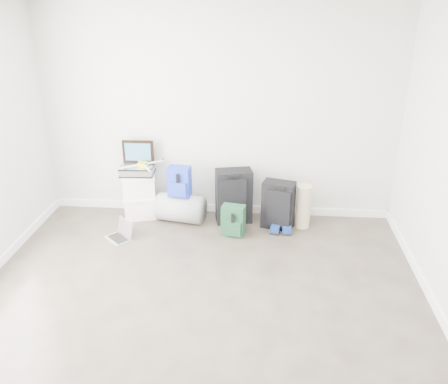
# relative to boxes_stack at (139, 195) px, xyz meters

# --- Properties ---
(ground) EXTENTS (5.00, 5.00, 0.00)m
(ground) POSITION_rel_boxes_stack_xyz_m (1.02, -2.27, -0.30)
(ground) COLOR #372E28
(ground) RESTS_ON ground
(room_envelope) EXTENTS (4.52, 5.02, 2.71)m
(room_envelope) POSITION_rel_boxes_stack_xyz_m (1.02, -2.25, 1.42)
(room_envelope) COLOR silver
(room_envelope) RESTS_ON ground
(boxes_stack) EXTENTS (0.49, 0.44, 0.60)m
(boxes_stack) POSITION_rel_boxes_stack_xyz_m (0.00, 0.00, 0.00)
(boxes_stack) COLOR white
(boxes_stack) RESTS_ON ground
(briefcase) EXTENTS (0.43, 0.33, 0.12)m
(briefcase) POSITION_rel_boxes_stack_xyz_m (-0.00, 0.00, 0.36)
(briefcase) COLOR #B2B2B7
(briefcase) RESTS_ON boxes_stack
(painting) EXTENTS (0.40, 0.04, 0.30)m
(painting) POSITION_rel_boxes_stack_xyz_m (-0.00, 0.10, 0.57)
(painting) COLOR black
(painting) RESTS_ON briefcase
(drone) EXTENTS (0.49, 0.49, 0.05)m
(drone) POSITION_rel_boxes_stack_xyz_m (0.08, -0.02, 0.44)
(drone) COLOR gold
(drone) RESTS_ON briefcase
(duffel_bag) EXTENTS (0.65, 0.48, 0.37)m
(duffel_bag) POSITION_rel_boxes_stack_xyz_m (0.56, -0.09, -0.12)
(duffel_bag) COLOR gray
(duffel_bag) RESTS_ON ground
(blue_backpack) EXTENTS (0.30, 0.23, 0.39)m
(blue_backpack) POSITION_rel_boxes_stack_xyz_m (0.56, -0.12, 0.25)
(blue_backpack) COLOR #1C31B6
(blue_backpack) RESTS_ON duffel_bag
(large_suitcase) EXTENTS (0.50, 0.37, 0.70)m
(large_suitcase) POSITION_rel_boxes_stack_xyz_m (1.24, -0.03, 0.05)
(large_suitcase) COLOR black
(large_suitcase) RESTS_ON ground
(green_backpack) EXTENTS (0.30, 0.24, 0.39)m
(green_backpack) POSITION_rel_boxes_stack_xyz_m (1.26, -0.41, -0.11)
(green_backpack) COLOR #153B24
(green_backpack) RESTS_ON ground
(carry_on) EXTENTS (0.43, 0.34, 0.61)m
(carry_on) POSITION_rel_boxes_stack_xyz_m (1.80, -0.16, 0.00)
(carry_on) COLOR black
(carry_on) RESTS_ON ground
(shoes) EXTENTS (0.28, 0.31, 0.10)m
(shoes) POSITION_rel_boxes_stack_xyz_m (1.86, -0.25, -0.25)
(shoes) COLOR black
(shoes) RESTS_ON ground
(rolled_rug) EXTENTS (0.18, 0.18, 0.56)m
(rolled_rug) POSITION_rel_boxes_stack_xyz_m (2.12, -0.12, -0.02)
(rolled_rug) COLOR #C2B188
(rolled_rug) RESTS_ON ground
(laptop) EXTENTS (0.38, 0.38, 0.22)m
(laptop) POSITION_rel_boxes_stack_xyz_m (-0.09, -0.61, -0.25)
(laptop) COLOR silver
(laptop) RESTS_ON ground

